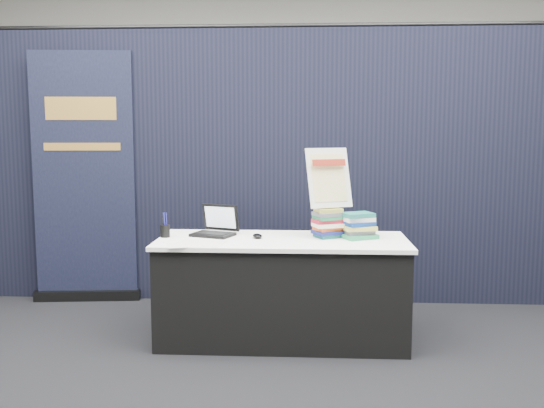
{
  "coord_description": "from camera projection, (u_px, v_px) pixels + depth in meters",
  "views": [
    {
      "loc": [
        0.17,
        -3.75,
        1.53
      ],
      "look_at": [
        -0.08,
        0.55,
        1.0
      ],
      "focal_mm": 40.0,
      "sensor_mm": 36.0,
      "label": 1
    }
  ],
  "objects": [
    {
      "name": "book_stack_tall",
      "position": [
        328.0,
        223.0,
        4.41
      ],
      "size": [
        0.24,
        0.22,
        0.21
      ],
      "rotation": [
        0.0,
        0.0,
        0.43
      ],
      "color": "#195F59",
      "rests_on": "display_table"
    },
    {
      "name": "stacking_chair",
      "position": [
        317.0,
        239.0,
        5.25
      ],
      "size": [
        0.61,
        0.62,
        1.06
      ],
      "rotation": [
        0.0,
        0.0,
        -0.33
      ],
      "color": "black",
      "rests_on": "floor"
    },
    {
      "name": "pen_cup",
      "position": [
        165.0,
        231.0,
        4.42
      ],
      "size": [
        0.08,
        0.08,
        0.09
      ],
      "primitive_type": "cylinder",
      "rotation": [
        0.0,
        0.0,
        -0.17
      ],
      "color": "black",
      "rests_on": "display_table"
    },
    {
      "name": "wall_back",
      "position": [
        293.0,
        112.0,
        7.66
      ],
      "size": [
        8.0,
        0.02,
        3.5
      ],
      "primitive_type": "cube",
      "color": "beige",
      "rests_on": "floor"
    },
    {
      "name": "display_table",
      "position": [
        282.0,
        289.0,
        4.41
      ],
      "size": [
        1.8,
        0.75,
        0.75
      ],
      "color": "black",
      "rests_on": "floor"
    },
    {
      "name": "brochure_left",
      "position": [
        192.0,
        244.0,
        4.14
      ],
      "size": [
        0.37,
        0.31,
        0.0
      ],
      "primitive_type": "cube",
      "rotation": [
        0.0,
        0.0,
        0.26
      ],
      "color": "white",
      "rests_on": "display_table"
    },
    {
      "name": "brochure_right",
      "position": [
        200.0,
        243.0,
        4.18
      ],
      "size": [
        0.37,
        0.29,
        0.0
      ],
      "primitive_type": "cube",
      "rotation": [
        0.0,
        0.0,
        -0.16
      ],
      "color": "white",
      "rests_on": "display_table"
    },
    {
      "name": "pullup_banner",
      "position": [
        85.0,
        192.0,
        5.37
      ],
      "size": [
        0.94,
        0.2,
        2.21
      ],
      "rotation": [
        0.0,
        0.0,
        0.11
      ],
      "color": "black",
      "rests_on": "floor"
    },
    {
      "name": "book_stack_short",
      "position": [
        359.0,
        225.0,
        4.38
      ],
      "size": [
        0.27,
        0.24,
        0.19
      ],
      "rotation": [
        0.0,
        0.0,
        0.39
      ],
      "color": "#22804F",
      "rests_on": "display_table"
    },
    {
      "name": "mouse",
      "position": [
        257.0,
        236.0,
        4.38
      ],
      "size": [
        0.1,
        0.12,
        0.03
      ],
      "primitive_type": "ellipsoid",
      "rotation": [
        0.0,
        0.0,
        0.34
      ],
      "color": "black",
      "rests_on": "display_table"
    },
    {
      "name": "laptop",
      "position": [
        214.0,
        228.0,
        4.51
      ],
      "size": [
        0.35,
        0.33,
        0.22
      ],
      "rotation": [
        0.0,
        0.0,
        -0.36
      ],
      "color": "black",
      "rests_on": "display_table"
    },
    {
      "name": "floor",
      "position": [
        279.0,
        368.0,
        3.91
      ],
      "size": [
        8.0,
        8.0,
        0.0
      ],
      "primitive_type": "plane",
      "color": "black",
      "rests_on": "ground"
    },
    {
      "name": "brochure_mid",
      "position": [
        192.0,
        242.0,
        4.22
      ],
      "size": [
        0.4,
        0.36,
        0.0
      ],
      "primitive_type": "cube",
      "rotation": [
        0.0,
        0.0,
        -0.5
      ],
      "color": "white",
      "rests_on": "display_table"
    },
    {
      "name": "info_sign",
      "position": [
        329.0,
        178.0,
        4.4
      ],
      "size": [
        0.35,
        0.25,
        0.45
      ],
      "rotation": [
        0.0,
        0.0,
        0.43
      ],
      "color": "black",
      "rests_on": "book_stack_tall"
    },
    {
      "name": "drape_partition",
      "position": [
        287.0,
        168.0,
        5.35
      ],
      "size": [
        6.0,
        0.08,
        2.4
      ],
      "primitive_type": "cube",
      "color": "black",
      "rests_on": "floor"
    }
  ]
}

